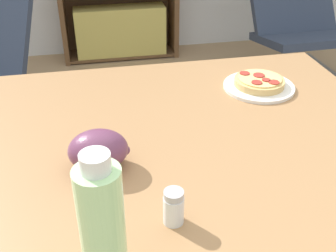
{
  "coord_description": "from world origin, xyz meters",
  "views": [
    {
      "loc": [
        -0.26,
        -0.79,
        1.3
      ],
      "look_at": [
        -0.1,
        0.01,
        0.8
      ],
      "focal_mm": 45.0,
      "sensor_mm": 36.0,
      "label": 1
    }
  ],
  "objects_px": {
    "pizza_on_plate": "(259,84)",
    "salt_shaker": "(174,207)",
    "lounge_chair_far": "(295,43)",
    "grape_bunch": "(98,150)",
    "drink_bottle": "(103,233)"
  },
  "relations": [
    {
      "from": "pizza_on_plate",
      "to": "salt_shaker",
      "type": "xyz_separation_m",
      "value": [
        -0.37,
        -0.5,
        0.02
      ]
    },
    {
      "from": "pizza_on_plate",
      "to": "lounge_chair_far",
      "type": "relative_size",
      "value": 0.24
    },
    {
      "from": "grape_bunch",
      "to": "drink_bottle",
      "type": "bearing_deg",
      "value": -90.91
    },
    {
      "from": "grape_bunch",
      "to": "salt_shaker",
      "type": "distance_m",
      "value": 0.23
    },
    {
      "from": "grape_bunch",
      "to": "salt_shaker",
      "type": "xyz_separation_m",
      "value": [
        0.12,
        -0.2,
        -0.01
      ]
    },
    {
      "from": "lounge_chair_far",
      "to": "pizza_on_plate",
      "type": "bearing_deg",
      "value": -123.27
    },
    {
      "from": "salt_shaker",
      "to": "grape_bunch",
      "type": "bearing_deg",
      "value": 122.27
    },
    {
      "from": "drink_bottle",
      "to": "lounge_chair_far",
      "type": "height_order",
      "value": "drink_bottle"
    },
    {
      "from": "drink_bottle",
      "to": "salt_shaker",
      "type": "bearing_deg",
      "value": 44.01
    },
    {
      "from": "salt_shaker",
      "to": "lounge_chair_far",
      "type": "bearing_deg",
      "value": 57.15
    },
    {
      "from": "pizza_on_plate",
      "to": "drink_bottle",
      "type": "height_order",
      "value": "drink_bottle"
    },
    {
      "from": "grape_bunch",
      "to": "lounge_chair_far",
      "type": "relative_size",
      "value": 0.15
    },
    {
      "from": "grape_bunch",
      "to": "lounge_chair_far",
      "type": "xyz_separation_m",
      "value": [
        1.4,
        1.78,
        -0.5
      ]
    },
    {
      "from": "pizza_on_plate",
      "to": "grape_bunch",
      "type": "bearing_deg",
      "value": -148.49
    },
    {
      "from": "salt_shaker",
      "to": "lounge_chair_far",
      "type": "relative_size",
      "value": 0.08
    }
  ]
}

